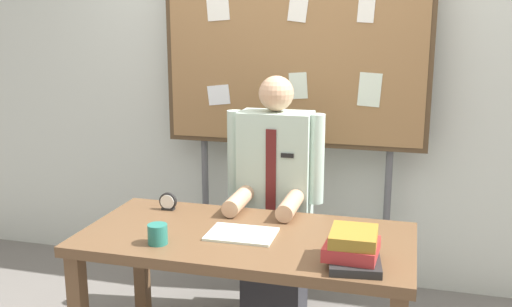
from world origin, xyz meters
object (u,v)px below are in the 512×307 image
at_px(person, 275,210).
at_px(book_stack, 353,248).
at_px(bulletin_board, 293,53).
at_px(desk_clock, 168,202).
at_px(desk, 246,253).
at_px(coffee_mug, 158,234).
at_px(open_notebook, 242,234).

relative_size(person, book_stack, 4.85).
bearing_deg(bulletin_board, person, -89.99).
relative_size(book_stack, desk_clock, 3.14).
height_order(desk, coffee_mug, coffee_mug).
relative_size(person, coffee_mug, 15.60).
bearing_deg(open_notebook, bulletin_board, 89.18).
relative_size(open_notebook, coffee_mug, 3.44).
bearing_deg(open_notebook, coffee_mug, -149.03).
relative_size(person, bulletin_board, 0.67).
xyz_separation_m(open_notebook, desk_clock, (-0.48, 0.26, 0.04)).
xyz_separation_m(desk, desk_clock, (-0.50, 0.24, 0.13)).
bearing_deg(book_stack, coffee_mug, -179.16).
bearing_deg(person, open_notebook, -91.44).
bearing_deg(desk_clock, bulletin_board, 57.93).
xyz_separation_m(desk, coffee_mug, (-0.35, -0.22, 0.14)).
bearing_deg(person, coffee_mug, -113.46).
bearing_deg(open_notebook, desk_clock, 152.23).
xyz_separation_m(bulletin_board, desk_clock, (-0.50, -0.80, -0.75)).
height_order(open_notebook, coffee_mug, coffee_mug).
bearing_deg(person, book_stack, -56.60).
relative_size(bulletin_board, coffee_mug, 23.43).
relative_size(book_stack, coffee_mug, 3.22).
xyz_separation_m(desk, book_stack, (0.52, -0.21, 0.16)).
bearing_deg(coffee_mug, open_notebook, 30.97).
xyz_separation_m(book_stack, coffee_mug, (-0.87, -0.01, -0.02)).
distance_m(bulletin_board, desk_clock, 1.20).
relative_size(desk_clock, coffee_mug, 1.03).
xyz_separation_m(desk, person, (0.00, 0.58, 0.02)).
bearing_deg(coffee_mug, desk, 32.28).
distance_m(desk, open_notebook, 0.10).
bearing_deg(bulletin_board, coffee_mug, -105.50).
height_order(bulletin_board, open_notebook, bulletin_board).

